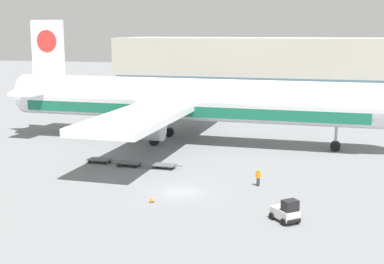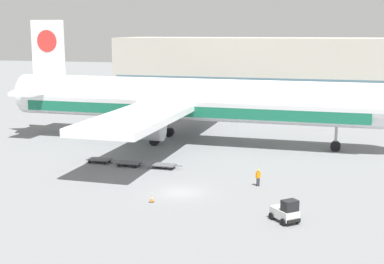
{
  "view_description": "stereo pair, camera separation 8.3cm",
  "coord_description": "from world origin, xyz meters",
  "px_view_note": "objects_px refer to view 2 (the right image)",
  "views": [
    {
      "loc": [
        13.62,
        -47.95,
        15.47
      ],
      "look_at": [
        -1.54,
        10.44,
        4.0
      ],
      "focal_mm": 50.0,
      "sensor_mm": 36.0,
      "label": 1
    },
    {
      "loc": [
        13.7,
        -47.93,
        15.47
      ],
      "look_at": [
        -1.54,
        10.44,
        4.0
      ],
      "focal_mm": 50.0,
      "sensor_mm": 36.0,
      "label": 2
    }
  ],
  "objects_px": {
    "baggage_dolly_lead": "(99,160)",
    "traffic_cone_near": "(151,199)",
    "ground_crew_far": "(258,176)",
    "baggage_tug_foreground": "(286,212)",
    "airplane_main": "(185,101)",
    "baggage_dolly_third": "(163,165)",
    "baggage_dolly_second": "(129,163)"
  },
  "relations": [
    {
      "from": "baggage_dolly_lead",
      "to": "traffic_cone_near",
      "type": "xyz_separation_m",
      "value": [
        10.8,
        -12.5,
        -0.07
      ]
    },
    {
      "from": "ground_crew_far",
      "to": "traffic_cone_near",
      "type": "relative_size",
      "value": 2.67
    },
    {
      "from": "ground_crew_far",
      "to": "baggage_tug_foreground",
      "type": "bearing_deg",
      "value": -103.69
    },
    {
      "from": "baggage_dolly_lead",
      "to": "airplane_main",
      "type": "bearing_deg",
      "value": 66.46
    },
    {
      "from": "ground_crew_far",
      "to": "traffic_cone_near",
      "type": "distance_m",
      "value": 11.62
    },
    {
      "from": "baggage_tug_foreground",
      "to": "baggage_dolly_third",
      "type": "xyz_separation_m",
      "value": [
        -14.99,
        14.0,
        -0.49
      ]
    },
    {
      "from": "traffic_cone_near",
      "to": "ground_crew_far",
      "type": "bearing_deg",
      "value": 40.86
    },
    {
      "from": "baggage_dolly_second",
      "to": "baggage_dolly_third",
      "type": "height_order",
      "value": "same"
    },
    {
      "from": "baggage_dolly_second",
      "to": "baggage_dolly_third",
      "type": "distance_m",
      "value": 4.19
    },
    {
      "from": "baggage_tug_foreground",
      "to": "baggage_dolly_lead",
      "type": "bearing_deg",
      "value": -164.15
    },
    {
      "from": "baggage_tug_foreground",
      "to": "traffic_cone_near",
      "type": "distance_m",
      "value": 12.56
    },
    {
      "from": "ground_crew_far",
      "to": "baggage_dolly_third",
      "type": "bearing_deg",
      "value": 125.37
    },
    {
      "from": "airplane_main",
      "to": "baggage_dolly_third",
      "type": "xyz_separation_m",
      "value": [
        1.53,
        -14.8,
        -5.45
      ]
    },
    {
      "from": "ground_crew_far",
      "to": "baggage_dolly_second",
      "type": "bearing_deg",
      "value": 130.61
    },
    {
      "from": "baggage_dolly_third",
      "to": "baggage_dolly_second",
      "type": "bearing_deg",
      "value": -178.44
    },
    {
      "from": "airplane_main",
      "to": "ground_crew_far",
      "type": "xyz_separation_m",
      "value": [
        12.92,
        -19.09,
        -4.8
      ]
    },
    {
      "from": "baggage_tug_foreground",
      "to": "baggage_dolly_lead",
      "type": "height_order",
      "value": "baggage_tug_foreground"
    },
    {
      "from": "baggage_tug_foreground",
      "to": "baggage_dolly_third",
      "type": "distance_m",
      "value": 20.52
    },
    {
      "from": "baggage_tug_foreground",
      "to": "baggage_dolly_second",
      "type": "xyz_separation_m",
      "value": [
        -19.18,
        14.0,
        -0.49
      ]
    },
    {
      "from": "baggage_dolly_lead",
      "to": "baggage_dolly_second",
      "type": "distance_m",
      "value": 4.03
    },
    {
      "from": "baggage_dolly_second",
      "to": "ground_crew_far",
      "type": "distance_m",
      "value": 16.18
    },
    {
      "from": "baggage_dolly_third",
      "to": "baggage_dolly_lead",
      "type": "bearing_deg",
      "value": 177.15
    },
    {
      "from": "baggage_dolly_lead",
      "to": "baggage_tug_foreground",
      "type": "bearing_deg",
      "value": -30.71
    },
    {
      "from": "traffic_cone_near",
      "to": "baggage_dolly_second",
      "type": "bearing_deg",
      "value": 119.85
    },
    {
      "from": "baggage_dolly_lead",
      "to": "ground_crew_far",
      "type": "height_order",
      "value": "ground_crew_far"
    },
    {
      "from": "traffic_cone_near",
      "to": "baggage_dolly_third",
      "type": "bearing_deg",
      "value": 102.46
    },
    {
      "from": "baggage_tug_foreground",
      "to": "baggage_dolly_second",
      "type": "bearing_deg",
      "value": -168.0
    },
    {
      "from": "baggage_tug_foreground",
      "to": "traffic_cone_near",
      "type": "xyz_separation_m",
      "value": [
        -12.37,
        2.13,
        -0.55
      ]
    },
    {
      "from": "baggage_tug_foreground",
      "to": "ground_crew_far",
      "type": "bearing_deg",
      "value": 158.46
    },
    {
      "from": "airplane_main",
      "to": "baggage_tug_foreground",
      "type": "xyz_separation_m",
      "value": [
        16.52,
        -28.8,
        -4.96
      ]
    },
    {
      "from": "airplane_main",
      "to": "traffic_cone_near",
      "type": "xyz_separation_m",
      "value": [
        4.16,
        -26.67,
        -5.52
      ]
    },
    {
      "from": "airplane_main",
      "to": "traffic_cone_near",
      "type": "relative_size",
      "value": 87.72
    }
  ]
}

